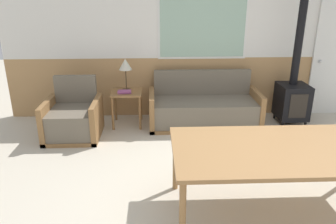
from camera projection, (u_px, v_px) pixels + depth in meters
The scene contains 10 objects.
ground_plane at pixel (243, 194), 3.73m from camera, with size 16.00×16.00×0.00m, color beige.
wall_back at pixel (210, 41), 5.72m from camera, with size 7.20×0.09×2.70m.
couch at pixel (204, 109), 5.59m from camera, with size 1.85×0.80×0.89m.
armchair at pixel (73, 120), 5.14m from camera, with size 0.83×0.83×0.90m.
side_table at pixel (127, 98), 5.51m from camera, with size 0.51×0.51×0.59m.
table_lamp at pixel (125, 66), 5.41m from camera, with size 0.22×0.22×0.54m.
book_stack at pixel (124, 92), 5.38m from camera, with size 0.22×0.16×0.04m.
dining_table at pixel (283, 153), 3.19m from camera, with size 2.16×1.10×0.75m.
wood_stove at pixel (293, 90), 5.57m from camera, with size 0.48×0.53×2.45m.
entry_door at pixel (335, 59), 5.87m from camera, with size 0.84×0.09×2.06m.
Camera 1 is at (-0.99, -3.13, 2.18)m, focal length 35.00 mm.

